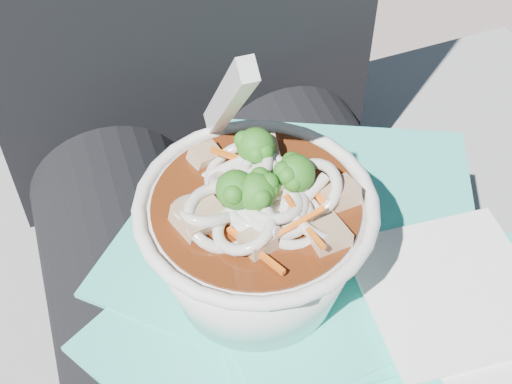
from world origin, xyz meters
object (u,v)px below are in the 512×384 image
object	(u,v)px
plastic_bag	(337,305)
udon_bowl	(257,232)
lap	(279,368)
person_body	(242,261)

from	to	relation	value
plastic_bag	udon_bowl	xyz separation A→B (m)	(-0.05, 0.03, 0.06)
lap	plastic_bag	xyz separation A→B (m)	(0.04, -0.01, 0.08)
person_body	udon_bowl	distance (m)	0.14
person_body	udon_bowl	size ratio (longest dim) A/B	5.25
person_body	udon_bowl	world-z (taller)	person_body
lap	plastic_bag	world-z (taller)	plastic_bag
lap	person_body	distance (m)	0.09
udon_bowl	person_body	bearing A→B (deg)	81.46
person_body	udon_bowl	bearing A→B (deg)	-98.54
lap	plastic_bag	distance (m)	0.09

